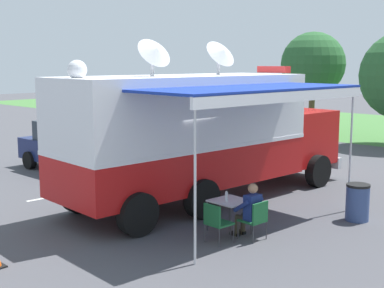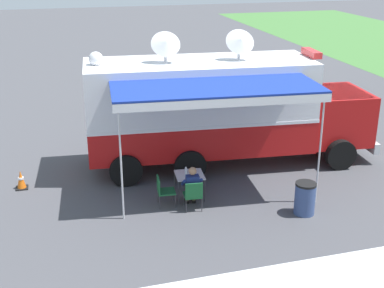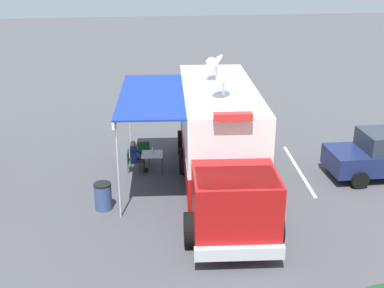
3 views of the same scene
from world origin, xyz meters
name	(u,v)px [view 3 (image 3 of 3)]	position (x,y,z in m)	size (l,w,h in m)	color
ground_plane	(217,178)	(0.00, 0.00, 0.00)	(100.00, 100.00, 0.00)	#47474C
lot_stripe	(298,170)	(-3.26, -0.39, 0.00)	(0.12, 4.80, 0.01)	silver
command_truck	(220,136)	(0.09, 0.74, 1.95)	(5.29, 9.65, 4.53)	#B71414
folding_table	(152,155)	(2.35, -0.95, 0.67)	(0.86, 0.86, 0.73)	silver
water_bottle	(153,150)	(2.32, -1.05, 0.83)	(0.07, 0.07, 0.22)	silver
folding_chair_at_table	(131,159)	(3.15, -1.05, 0.51)	(0.52, 0.52, 0.87)	#19562D
folding_chair_beside_table	(144,151)	(2.65, -1.80, 0.51)	(0.52, 0.52, 0.87)	#19562D
seated_responder	(136,156)	(2.96, -1.04, 0.65)	(0.68, 0.58, 1.25)	navy
trash_bin	(103,196)	(4.10, 1.83, 0.46)	(0.57, 0.57, 0.91)	#384C7F
traffic_cone	(187,123)	(0.46, -5.70, 0.28)	(0.36, 0.36, 0.58)	black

